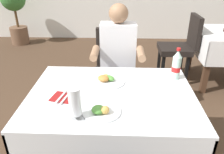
{
  "coord_description": "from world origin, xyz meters",
  "views": [
    {
      "loc": [
        0.14,
        -1.27,
        1.59
      ],
      "look_at": [
        0.08,
        0.24,
        0.83
      ],
      "focal_mm": 36.03,
      "sensor_mm": 36.0,
      "label": 1
    }
  ],
  "objects_px": {
    "cola_bottle_primary": "(176,66)",
    "background_chair_left": "(181,45)",
    "potted_plant_corner": "(15,10)",
    "main_dining_table": "(112,112)",
    "seated_diner_far": "(118,59)",
    "plate_far_diner": "(107,80)",
    "chair_far_diner_seat": "(115,69)",
    "beer_glass_left": "(75,104)",
    "plate_near_camera": "(101,111)",
    "napkin_cutlery_set": "(64,97)"
  },
  "relations": [
    {
      "from": "plate_far_diner",
      "to": "beer_glass_left",
      "type": "bearing_deg",
      "value": -108.75
    },
    {
      "from": "plate_near_camera",
      "to": "cola_bottle_primary",
      "type": "bearing_deg",
      "value": 41.51
    },
    {
      "from": "chair_far_diner_seat",
      "to": "napkin_cutlery_set",
      "type": "xyz_separation_m",
      "value": [
        -0.33,
        -0.92,
        0.2
      ]
    },
    {
      "from": "plate_near_camera",
      "to": "napkin_cutlery_set",
      "type": "bearing_deg",
      "value": 148.98
    },
    {
      "from": "seated_diner_far",
      "to": "background_chair_left",
      "type": "relative_size",
      "value": 1.3
    },
    {
      "from": "cola_bottle_primary",
      "to": "beer_glass_left",
      "type": "bearing_deg",
      "value": -141.6
    },
    {
      "from": "beer_glass_left",
      "to": "seated_diner_far",
      "type": "bearing_deg",
      "value": 77.12
    },
    {
      "from": "plate_far_diner",
      "to": "potted_plant_corner",
      "type": "relative_size",
      "value": 0.21
    },
    {
      "from": "chair_far_diner_seat",
      "to": "cola_bottle_primary",
      "type": "bearing_deg",
      "value": -49.06
    },
    {
      "from": "napkin_cutlery_set",
      "to": "plate_near_camera",
      "type": "bearing_deg",
      "value": -31.02
    },
    {
      "from": "main_dining_table",
      "to": "background_chair_left",
      "type": "bearing_deg",
      "value": 61.33
    },
    {
      "from": "chair_far_diner_seat",
      "to": "beer_glass_left",
      "type": "height_order",
      "value": "chair_far_diner_seat"
    },
    {
      "from": "chair_far_diner_seat",
      "to": "seated_diner_far",
      "type": "bearing_deg",
      "value": -71.49
    },
    {
      "from": "main_dining_table",
      "to": "beer_glass_left",
      "type": "height_order",
      "value": "beer_glass_left"
    },
    {
      "from": "main_dining_table",
      "to": "plate_far_diner",
      "type": "relative_size",
      "value": 4.84
    },
    {
      "from": "potted_plant_corner",
      "to": "plate_far_diner",
      "type": "bearing_deg",
      "value": -56.24
    },
    {
      "from": "main_dining_table",
      "to": "background_chair_left",
      "type": "height_order",
      "value": "background_chair_left"
    },
    {
      "from": "plate_near_camera",
      "to": "chair_far_diner_seat",
      "type": "bearing_deg",
      "value": 87.06
    },
    {
      "from": "chair_far_diner_seat",
      "to": "background_chair_left",
      "type": "xyz_separation_m",
      "value": [
        0.93,
        0.86,
        0.0
      ]
    },
    {
      "from": "main_dining_table",
      "to": "plate_near_camera",
      "type": "height_order",
      "value": "plate_near_camera"
    },
    {
      "from": "chair_far_diner_seat",
      "to": "potted_plant_corner",
      "type": "xyz_separation_m",
      "value": [
        -2.15,
        2.48,
        0.18
      ]
    },
    {
      "from": "chair_far_diner_seat",
      "to": "plate_far_diner",
      "type": "height_order",
      "value": "chair_far_diner_seat"
    },
    {
      "from": "plate_far_diner",
      "to": "cola_bottle_primary",
      "type": "bearing_deg",
      "value": 9.12
    },
    {
      "from": "main_dining_table",
      "to": "plate_far_diner",
      "type": "distance_m",
      "value": 0.25
    },
    {
      "from": "chair_far_diner_seat",
      "to": "background_chair_left",
      "type": "height_order",
      "value": "same"
    },
    {
      "from": "cola_bottle_primary",
      "to": "plate_near_camera",
      "type": "bearing_deg",
      "value": -138.49
    },
    {
      "from": "napkin_cutlery_set",
      "to": "plate_far_diner",
      "type": "bearing_deg",
      "value": 40.48
    },
    {
      "from": "background_chair_left",
      "to": "potted_plant_corner",
      "type": "relative_size",
      "value": 0.81
    },
    {
      "from": "plate_near_camera",
      "to": "napkin_cutlery_set",
      "type": "distance_m",
      "value": 0.32
    },
    {
      "from": "background_chair_left",
      "to": "seated_diner_far",
      "type": "bearing_deg",
      "value": -132.73
    },
    {
      "from": "seated_diner_far",
      "to": "potted_plant_corner",
      "type": "distance_m",
      "value": 3.39
    },
    {
      "from": "napkin_cutlery_set",
      "to": "background_chair_left",
      "type": "xyz_separation_m",
      "value": [
        1.26,
        1.78,
        -0.2
      ]
    },
    {
      "from": "chair_far_diner_seat",
      "to": "potted_plant_corner",
      "type": "bearing_deg",
      "value": 130.91
    },
    {
      "from": "seated_diner_far",
      "to": "plate_near_camera",
      "type": "bearing_deg",
      "value": -95.39
    },
    {
      "from": "plate_far_diner",
      "to": "napkin_cutlery_set",
      "type": "distance_m",
      "value": 0.38
    },
    {
      "from": "main_dining_table",
      "to": "napkin_cutlery_set",
      "type": "bearing_deg",
      "value": -166.39
    },
    {
      "from": "seated_diner_far",
      "to": "plate_far_diner",
      "type": "distance_m",
      "value": 0.57
    },
    {
      "from": "chair_far_diner_seat",
      "to": "napkin_cutlery_set",
      "type": "relative_size",
      "value": 4.94
    },
    {
      "from": "chair_far_diner_seat",
      "to": "seated_diner_far",
      "type": "relative_size",
      "value": 0.77
    },
    {
      "from": "chair_far_diner_seat",
      "to": "cola_bottle_primary",
      "type": "distance_m",
      "value": 0.84
    },
    {
      "from": "potted_plant_corner",
      "to": "plate_near_camera",
      "type": "bearing_deg",
      "value": -59.59
    },
    {
      "from": "main_dining_table",
      "to": "potted_plant_corner",
      "type": "distance_m",
      "value": 3.96
    },
    {
      "from": "cola_bottle_primary",
      "to": "background_chair_left",
      "type": "bearing_deg",
      "value": 73.76
    },
    {
      "from": "seated_diner_far",
      "to": "napkin_cutlery_set",
      "type": "bearing_deg",
      "value": -114.25
    },
    {
      "from": "plate_far_diner",
      "to": "background_chair_left",
      "type": "relative_size",
      "value": 0.26
    },
    {
      "from": "main_dining_table",
      "to": "potted_plant_corner",
      "type": "relative_size",
      "value": 1.0
    },
    {
      "from": "cola_bottle_primary",
      "to": "background_chair_left",
      "type": "distance_m",
      "value": 1.54
    },
    {
      "from": "plate_near_camera",
      "to": "potted_plant_corner",
      "type": "xyz_separation_m",
      "value": [
        -2.1,
        3.57,
        -0.04
      ]
    },
    {
      "from": "seated_diner_far",
      "to": "beer_glass_left",
      "type": "xyz_separation_m",
      "value": [
        -0.24,
        -1.04,
        0.15
      ]
    },
    {
      "from": "beer_glass_left",
      "to": "cola_bottle_primary",
      "type": "height_order",
      "value": "cola_bottle_primary"
    }
  ]
}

